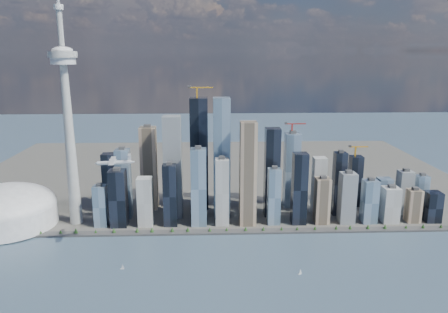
{
  "coord_description": "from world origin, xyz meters",
  "views": [
    {
      "loc": [
        -15.96,
        -578.05,
        361.59
      ],
      "look_at": [
        14.98,
        260.0,
        158.17
      ],
      "focal_mm": 35.0,
      "sensor_mm": 36.0,
      "label": 1
    }
  ],
  "objects_px": {
    "dome_stadium": "(6,209)",
    "airplane": "(115,162)",
    "needle_tower": "(68,115)",
    "sailboat_west": "(122,267)",
    "sailboat_east": "(300,272)"
  },
  "relations": [
    {
      "from": "dome_stadium",
      "to": "airplane",
      "type": "distance_m",
      "value": 329.51
    },
    {
      "from": "needle_tower",
      "to": "airplane",
      "type": "bearing_deg",
      "value": -51.74
    },
    {
      "from": "sailboat_west",
      "to": "sailboat_east",
      "type": "distance_m",
      "value": 300.18
    },
    {
      "from": "dome_stadium",
      "to": "sailboat_west",
      "type": "xyz_separation_m",
      "value": [
        276.17,
        -195.57,
        -36.26
      ]
    },
    {
      "from": "sailboat_west",
      "to": "sailboat_east",
      "type": "height_order",
      "value": "sailboat_west"
    },
    {
      "from": "airplane",
      "to": "sailboat_west",
      "type": "relative_size",
      "value": 6.85
    },
    {
      "from": "needle_tower",
      "to": "dome_stadium",
      "type": "relative_size",
      "value": 2.75
    },
    {
      "from": "dome_stadium",
      "to": "sailboat_west",
      "type": "bearing_deg",
      "value": -35.3
    },
    {
      "from": "needle_tower",
      "to": "sailboat_east",
      "type": "xyz_separation_m",
      "value": [
        435.0,
        -233.96,
        -232.73
      ]
    },
    {
      "from": "dome_stadium",
      "to": "airplane",
      "type": "height_order",
      "value": "airplane"
    },
    {
      "from": "needle_tower",
      "to": "sailboat_east",
      "type": "distance_m",
      "value": 546.01
    },
    {
      "from": "sailboat_west",
      "to": "needle_tower",
      "type": "bearing_deg",
      "value": 124.4
    },
    {
      "from": "dome_stadium",
      "to": "sailboat_west",
      "type": "height_order",
      "value": "dome_stadium"
    },
    {
      "from": "airplane",
      "to": "sailboat_east",
      "type": "relative_size",
      "value": 7.01
    },
    {
      "from": "dome_stadium",
      "to": "sailboat_west",
      "type": "relative_size",
      "value": 20.17
    }
  ]
}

